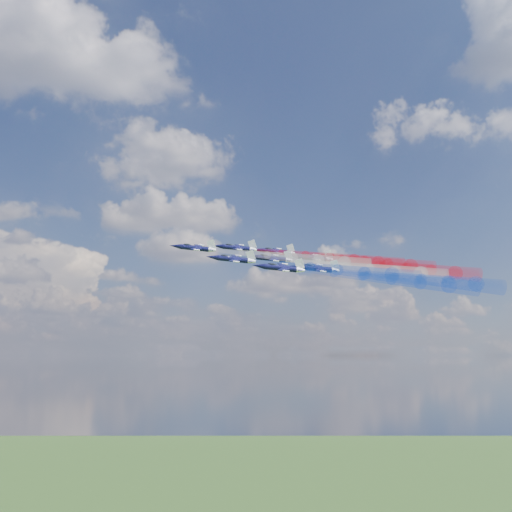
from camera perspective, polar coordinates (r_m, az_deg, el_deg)
name	(u,v)px	position (r m, az deg, el deg)	size (l,w,h in m)	color
jet_lead	(195,248)	(161.15, -6.06, 0.79)	(10.71, 13.38, 3.57)	black
trail_lead	(293,258)	(160.33, 3.67, -0.20)	(4.46, 42.99, 4.46)	white
jet_inner_left	(233,259)	(150.57, -2.27, -0.32)	(10.71, 13.38, 3.57)	black
trail_inner_left	(338,270)	(151.77, 8.07, -1.36)	(4.46, 42.99, 4.46)	blue
jet_inner_right	(237,248)	(168.49, -1.93, 0.81)	(10.71, 13.38, 3.57)	black
trail_inner_right	(330,257)	(169.54, 7.32, -0.13)	(4.46, 42.99, 4.46)	red
jet_outer_left	(281,268)	(142.46, 2.48, -1.20)	(10.71, 13.38, 3.57)	black
trail_outer_left	(391,279)	(146.06, 13.24, -2.25)	(4.46, 42.99, 4.46)	blue
jet_center_third	(272,259)	(160.62, 1.57, -0.26)	(10.71, 13.38, 3.57)	black
trail_center_third	(370,269)	(163.47, 11.18, -1.22)	(4.46, 42.99, 4.46)	white
jet_outer_right	(276,252)	(176.86, 1.95, 0.44)	(10.71, 13.38, 3.57)	black
trail_outer_right	(364,261)	(179.64, 10.68, -0.45)	(4.46, 42.99, 4.46)	red
jet_rear_left	(317,269)	(151.47, 6.05, -1.25)	(10.71, 13.38, 3.57)	black
trail_rear_left	(421,279)	(156.58, 16.04, -2.22)	(4.46, 42.99, 4.46)	blue
jet_rear_right	(313,258)	(169.03, 5.66, -0.19)	(10.71, 13.38, 3.57)	black
trail_rear_right	(406,267)	(173.66, 14.66, -1.10)	(4.46, 42.99, 4.46)	red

